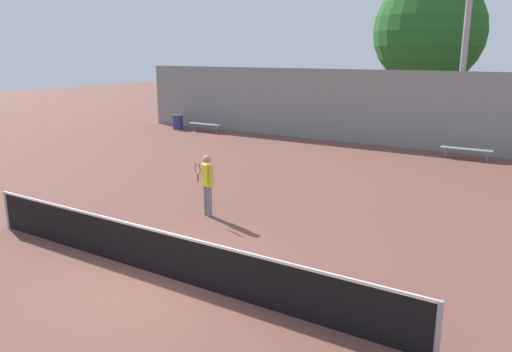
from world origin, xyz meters
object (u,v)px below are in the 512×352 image
at_px(bench_courtside_near, 205,124).
at_px(bench_courtside_far, 466,149).
at_px(tennis_net, 163,253).
at_px(tree_green_broad, 429,32).
at_px(light_pole_far_right, 469,6).
at_px(trash_bin, 178,122).
at_px(tennis_player, 207,182).

relative_size(bench_courtside_near, bench_courtside_far, 0.98).
bearing_deg(tennis_net, tree_green_broad, 91.94).
bearing_deg(light_pole_far_right, trash_bin, -173.61).
relative_size(tennis_net, bench_courtside_far, 5.23).
bearing_deg(bench_courtside_near, trash_bin, 179.92).
relative_size(light_pole_far_right, trash_bin, 13.19).
relative_size(tennis_net, tennis_player, 6.33).
relative_size(tennis_player, tree_green_broad, 0.20).
relative_size(tennis_net, bench_courtside_near, 5.33).
xyz_separation_m(tennis_net, bench_courtside_near, (-10.95, 15.27, -0.06)).
bearing_deg(trash_bin, bench_courtside_far, -0.01).
distance_m(bench_courtside_near, bench_courtside_far, 13.91).
bearing_deg(tennis_player, bench_courtside_near, 153.38).
xyz_separation_m(tennis_player, trash_bin, (-11.35, 11.75, -0.54)).
distance_m(bench_courtside_far, tree_green_broad, 9.57).
distance_m(tennis_net, bench_courtside_near, 18.79).
bearing_deg(trash_bin, light_pole_far_right, 6.39).
distance_m(tennis_player, light_pole_far_right, 14.96).
bearing_deg(tree_green_broad, light_pole_far_right, -61.89).
xyz_separation_m(tennis_player, light_pole_far_right, (3.80, 13.45, 5.34)).
height_order(bench_courtside_far, light_pole_far_right, light_pole_far_right).
xyz_separation_m(bench_courtside_far, tree_green_broad, (-3.72, 7.22, 5.05)).
bearing_deg(tree_green_broad, tennis_net, -88.06).
distance_m(bench_courtside_far, light_pole_far_right, 6.15).
height_order(tennis_net, tree_green_broad, tree_green_broad).
bearing_deg(bench_courtside_far, tennis_net, -100.98).
bearing_deg(tree_green_broad, tennis_player, -92.57).
height_order(bench_courtside_near, light_pole_far_right, light_pole_far_right).
distance_m(tennis_net, light_pole_far_right, 18.07).
relative_size(tennis_net, trash_bin, 12.81).
distance_m(tennis_net, tree_green_broad, 23.05).
bearing_deg(tennis_player, trash_bin, 158.90).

